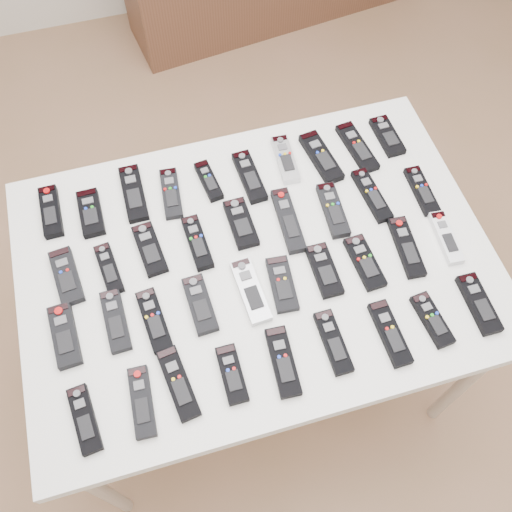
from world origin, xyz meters
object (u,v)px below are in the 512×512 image
object	(u,v)px
remote_29	(85,419)
remote_30	(142,402)
remote_21	(154,320)
remote_31	(178,383)
remote_2	(134,193)
remote_22	(200,304)
remote_28	(446,238)
remote_12	(150,249)
remote_6	(285,159)
remote_10	(67,276)
remote_33	(283,362)
remote_24	(282,284)
remote_18	(422,191)
remote_7	(321,157)
remote_9	(387,136)
remote_35	(390,333)
table	(256,270)
remote_4	(209,181)
remote_36	(432,320)
remote_0	(51,212)
remote_26	(365,262)
remote_23	(251,291)
remote_27	(406,247)
remote_34	(333,342)
remote_11	(109,269)
remote_5	(249,177)
remote_14	(241,223)
remote_15	(288,220)
remote_20	(116,321)
remote_16	(333,210)
remote_37	(479,304)
remote_8	(357,147)
remote_13	(197,243)
remote_3	(171,194)
remote_1	(91,213)
remote_19	(65,336)
remote_32	(232,374)

from	to	relation	value
remote_29	remote_30	size ratio (longest dim) A/B	0.95
remote_21	remote_31	size ratio (longest dim) A/B	0.94
remote_2	remote_22	distance (m)	0.40
remote_28	remote_22	bearing A→B (deg)	-174.56
remote_12	remote_22	size ratio (longest dim) A/B	1.00
remote_6	remote_10	distance (m)	0.70
remote_12	remote_33	world-z (taller)	remote_33
remote_28	remote_24	bearing A→B (deg)	-174.02
remote_18	remote_30	xyz separation A→B (m)	(-0.87, -0.38, 0.00)
remote_7	remote_9	world-z (taller)	remote_7
remote_24	remote_35	world-z (taller)	remote_35
table	remote_4	xyz separation A→B (m)	(-0.06, 0.28, 0.07)
remote_28	remote_36	distance (m)	0.25
remote_0	remote_24	xyz separation A→B (m)	(0.55, -0.39, -0.00)
remote_4	remote_26	bearing A→B (deg)	-55.46
remote_23	remote_27	world-z (taller)	same
remote_34	remote_11	bearing A→B (deg)	144.10
remote_5	remote_30	distance (m)	0.70
remote_14	remote_7	bearing A→B (deg)	27.36
remote_15	remote_20	bearing A→B (deg)	-159.39
remote_10	remote_24	xyz separation A→B (m)	(0.53, -0.18, -0.00)
remote_24	remote_34	xyz separation A→B (m)	(0.07, -0.19, 0.00)
remote_34	remote_35	distance (m)	0.14
remote_16	remote_4	bearing A→B (deg)	151.39
remote_22	remote_37	size ratio (longest dim) A/B	0.96
remote_0	remote_8	bearing A→B (deg)	-1.63
remote_20	remote_9	bearing A→B (deg)	21.11
remote_13	remote_18	size ratio (longest dim) A/B	1.01
remote_3	remote_14	bearing A→B (deg)	-37.92
remote_12	remote_33	bearing A→B (deg)	-63.92
table	remote_1	size ratio (longest dim) A/B	8.36
remote_19	remote_21	xyz separation A→B (m)	(0.22, -0.02, -0.00)
remote_36	remote_35	bearing A→B (deg)	176.66
remote_8	remote_9	bearing A→B (deg)	2.16
remote_7	remote_29	xyz separation A→B (m)	(-0.77, -0.57, -0.00)
remote_15	remote_26	size ratio (longest dim) A/B	1.28
remote_2	remote_8	world-z (taller)	same
remote_11	remote_28	size ratio (longest dim) A/B	0.92
remote_32	remote_16	bearing A→B (deg)	44.38
remote_11	remote_6	bearing A→B (deg)	14.93
remote_20	remote_33	bearing A→B (deg)	-32.20
remote_2	remote_23	distance (m)	0.45
remote_27	remote_35	distance (m)	0.26
remote_21	remote_37	bearing A→B (deg)	-18.44
remote_9	remote_14	bearing A→B (deg)	-162.26
remote_11	remote_16	xyz separation A→B (m)	(0.63, 0.01, 0.00)
remote_20	remote_6	bearing A→B (deg)	31.72
remote_27	remote_28	world-z (taller)	same
remote_5	remote_31	xyz separation A→B (m)	(-0.33, -0.54, -0.00)
remote_5	remote_13	distance (m)	0.26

